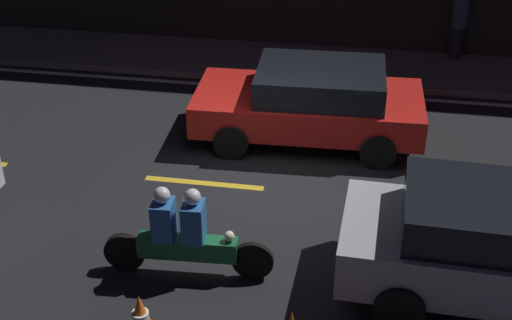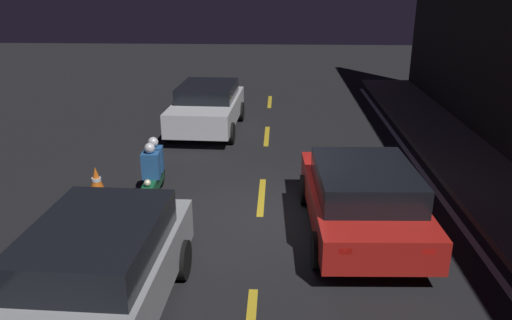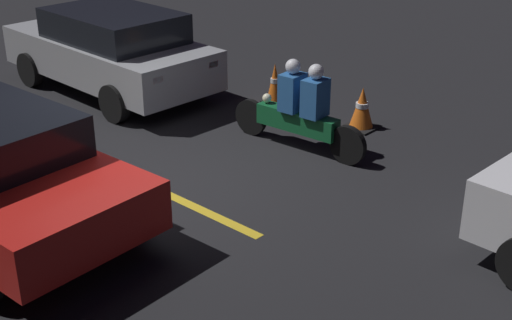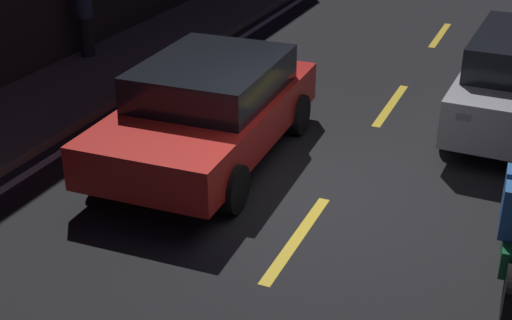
{
  "view_description": "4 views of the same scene",
  "coord_description": "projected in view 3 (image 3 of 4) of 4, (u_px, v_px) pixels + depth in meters",
  "views": [
    {
      "loc": [
        1.56,
        -9.71,
        6.21
      ],
      "look_at": [
        -0.07,
        -0.32,
        0.71
      ],
      "focal_mm": 50.0,
      "sensor_mm": 36.0,
      "label": 1
    },
    {
      "loc": [
        9.04,
        0.34,
        4.52
      ],
      "look_at": [
        -0.22,
        -0.09,
        1.14
      ],
      "focal_mm": 35.0,
      "sensor_mm": 36.0,
      "label": 2
    },
    {
      "loc": [
        -6.78,
        5.3,
        4.22
      ],
      "look_at": [
        -1.7,
        -0.26,
        0.81
      ],
      "focal_mm": 50.0,
      "sensor_mm": 36.0,
      "label": 3
    },
    {
      "loc": [
        -7.59,
        -2.33,
        4.44
      ],
      "look_at": [
        -0.88,
        0.57,
        0.84
      ],
      "focal_mm": 50.0,
      "sensor_mm": 36.0,
      "label": 4
    }
  ],
  "objects": [
    {
      "name": "ground_plane",
      "position": [
        149.0,
        185.0,
        9.47
      ],
      "size": [
        56.0,
        56.0,
        0.0
      ],
      "primitive_type": "plane",
      "color": "black"
    },
    {
      "name": "lane_dash_c",
      "position": [
        200.0,
        209.0,
        8.86
      ],
      "size": [
        2.0,
        0.14,
        0.01
      ],
      "color": "gold",
      "rests_on": "ground"
    },
    {
      "name": "lane_dash_d",
      "position": [
        10.0,
        121.0,
        11.62
      ],
      "size": [
        2.0,
        0.14,
        0.01
      ],
      "color": "gold",
      "rests_on": "ground"
    },
    {
      "name": "hatchback_silver",
      "position": [
        110.0,
        49.0,
        12.64
      ],
      "size": [
        4.32,
        2.02,
        1.5
      ],
      "rotation": [
        0.0,
        0.0,
        -0.03
      ],
      "color": "#9EA0A5",
      "rests_on": "ground"
    },
    {
      "name": "motorcycle",
      "position": [
        301.0,
        109.0,
        10.33
      ],
      "size": [
        2.32,
        0.4,
        1.35
      ],
      "rotation": [
        0.0,
        0.0,
        0.06
      ],
      "color": "black",
      "rests_on": "ground"
    },
    {
      "name": "traffic_cone_near",
      "position": [
        362.0,
        108.0,
        11.23
      ],
      "size": [
        0.49,
        0.49,
        0.67
      ],
      "color": "black",
      "rests_on": "ground"
    },
    {
      "name": "traffic_cone_mid",
      "position": [
        275.0,
        84.0,
        12.32
      ],
      "size": [
        0.37,
        0.37,
        0.7
      ],
      "color": "black",
      "rests_on": "ground"
    }
  ]
}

